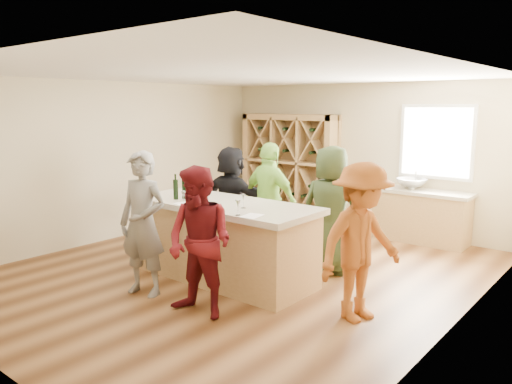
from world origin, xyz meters
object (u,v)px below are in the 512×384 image
Objects in this scene: wine_bottle_d at (192,190)px; person_server at (361,242)px; wine_bottle_e at (203,190)px; wine_rack at (289,167)px; person_far_right at (331,210)px; tasting_counter_base at (223,243)px; person_near_right at (200,243)px; wine_bottle_b at (176,189)px; person_near_left at (143,224)px; wine_bottle_c at (185,187)px; person_far_left at (232,197)px; person_far_mid at (270,201)px; sink at (412,184)px.

person_server is (2.51, 0.16, -0.33)m from wine_bottle_d.
wine_rack is at bearing 108.16° from wine_bottle_e.
person_server is at bearing 124.23° from person_far_right.
person_near_right is at bearing -58.63° from tasting_counter_base.
wine_bottle_d is (0.25, 0.08, 0.00)m from wine_bottle_b.
person_near_left is (-0.38, -1.06, 0.41)m from tasting_counter_base.
person_server is at bearing 4.92° from wine_bottle_b.
wine_rack is 7.32× the size of wine_bottle_e.
person_near_left is at bearing -76.69° from wine_rack.
wine_bottle_c is 1.06× the size of wine_bottle_e.
wine_bottle_d is 0.16m from wine_bottle_e.
person_server is (2.70, 0.12, -0.35)m from wine_bottle_c.
person_near_right reaches higher than person_far_left.
wine_bottle_d is 0.16× the size of person_near_left.
wine_bottle_d is at bearing 77.79° from person_near_left.
wine_rack is 7.62× the size of wine_bottle_d.
wine_bottle_c is (-0.59, -0.14, 0.74)m from tasting_counter_base.
person_far_left is at bearing 84.42° from person_server.
person_far_mid is (0.57, 1.42, -0.31)m from wine_bottle_b.
person_far_mid is (-1.28, -2.44, -0.10)m from sink.
wine_bottle_e is at bearing 88.23° from person_far_mid.
wine_bottle_d is at bearing 110.67° from person_server.
person_far_left is (-0.56, 1.43, -0.37)m from wine_bottle_d.
wine_bottle_b is at bearing 95.10° from person_near_left.
person_far_mid is (0.30, 2.21, -0.00)m from person_near_left.
person_far_mid is (0.51, 1.30, -0.33)m from wine_bottle_c.
person_near_left is 1.00× the size of person_far_right.
tasting_counter_base is at bearing 100.27° from person_far_mid.
wine_bottle_d is at bearing -155.00° from tasting_counter_base.
person_far_left is at bearing 118.97° from person_near_right.
sink is at bearing 71.51° from tasting_counter_base.
wine_bottle_d is (-0.40, -0.19, 0.72)m from tasting_counter_base.
sink is at bearing -111.43° from person_far_mid.
person_far_right reaches higher than wine_bottle_c.
person_near_right is 1.79m from person_server.
wine_bottle_b is at bearing -157.87° from tasting_counter_base.
wine_bottle_c is 2.72m from person_server.
person_far_right is at bearing 59.74° from person_server.
wine_bottle_e is (0.39, 0.15, 0.01)m from wine_bottle_b.
tasting_counter_base is 1.52× the size of person_far_left.
tasting_counter_base is 8.14× the size of wine_bottle_c.
person_far_mid is 0.88m from person_far_left.
wine_bottle_e is at bearing -71.84° from wine_rack.
sink is at bearing 68.47° from wine_bottle_e.
person_near_right reaches higher than tasting_counter_base.
person_far_mid is (0.18, 1.27, -0.32)m from wine_bottle_e.
tasting_counter_base is 2.14m from person_server.
wine_rack is 2.89m from person_far_mid.
person_far_right reaches higher than person_far_mid.
person_near_left is (0.02, -0.87, -0.31)m from wine_bottle_d.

